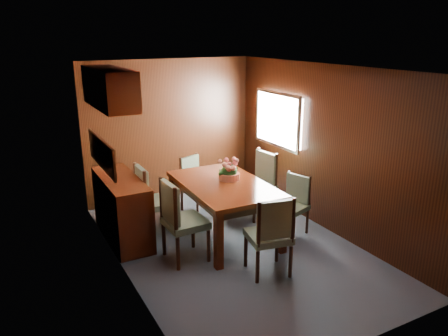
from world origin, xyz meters
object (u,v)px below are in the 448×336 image
chair_head (271,232)px  sideboard (122,208)px  flower_centerpiece (229,169)px  chair_left_near (179,217)px  dining_table (224,190)px  chair_right_near (294,201)px

chair_head → sideboard: bearing=136.2°
sideboard → flower_centerpiece: bearing=-19.9°
flower_centerpiece → chair_left_near: bearing=-155.0°
sideboard → flower_centerpiece: 1.60m
flower_centerpiece → sideboard: bearing=160.1°
chair_left_near → flower_centerpiece: bearing=113.3°
chair_left_near → chair_head: size_ratio=1.06×
sideboard → chair_left_near: 1.08m
chair_head → flower_centerpiece: (0.16, 1.30, 0.39)m
dining_table → chair_head: (-0.01, -1.20, -0.13)m
chair_left_near → sideboard: bearing=-156.0°
sideboard → chair_right_near: 2.45m
chair_right_near → flower_centerpiece: bearing=41.3°
chair_right_near → chair_head: chair_head is taller
chair_left_near → chair_head: (0.81, -0.85, -0.03)m
dining_table → chair_left_near: chair_left_near is taller
chair_left_near → flower_centerpiece: 1.12m
sideboard → dining_table: size_ratio=0.80×
chair_left_near → dining_table: bearing=111.1°
sideboard → chair_left_near: (0.47, -0.97, 0.15)m
chair_left_near → chair_right_near: bearing=87.7°
sideboard → chair_head: (1.27, -1.82, 0.12)m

